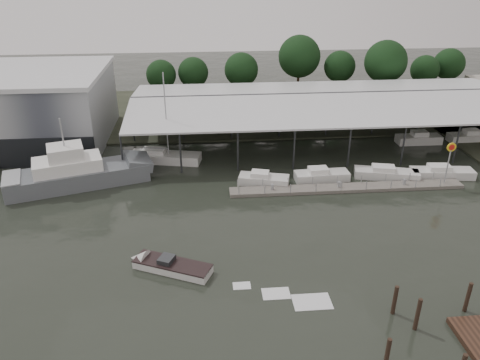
{
  "coord_description": "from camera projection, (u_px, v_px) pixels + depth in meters",
  "views": [
    {
      "loc": [
        -2.01,
        -38.43,
        25.17
      ],
      "look_at": [
        2.08,
        8.51,
        2.5
      ],
      "focal_mm": 35.0,
      "sensor_mm": 36.0,
      "label": 1
    }
  ],
  "objects": [
    {
      "name": "ground",
      "position": [
        226.0,
        242.0,
        45.57
      ],
      "size": [
        200.0,
        200.0,
        0.0
      ],
      "primitive_type": "plane",
      "color": "black",
      "rests_on": "ground"
    },
    {
      "name": "land_strip_far",
      "position": [
        212.0,
        111.0,
        83.23
      ],
      "size": [
        140.0,
        30.0,
        0.3
      ],
      "color": "#3A3F2F",
      "rests_on": "ground"
    },
    {
      "name": "storage_warehouse",
      "position": [
        21.0,
        107.0,
        67.96
      ],
      "size": [
        24.5,
        20.5,
        10.5
      ],
      "color": "gray",
      "rests_on": "ground"
    },
    {
      "name": "covered_boat_shed",
      "position": [
        329.0,
        98.0,
        69.38
      ],
      "size": [
        58.24,
        24.0,
        6.96
      ],
      "color": "silver",
      "rests_on": "ground"
    },
    {
      "name": "floating_dock",
      "position": [
        347.0,
        188.0,
        55.63
      ],
      "size": [
        28.0,
        2.0,
        1.4
      ],
      "color": "slate",
      "rests_on": "ground"
    },
    {
      "name": "shell_fuel_sign",
      "position": [
        450.0,
        156.0,
        54.95
      ],
      "size": [
        1.1,
        0.18,
        5.55
      ],
      "color": "#989A9E",
      "rests_on": "ground"
    },
    {
      "name": "grey_trawler",
      "position": [
        79.0,
        173.0,
        56.29
      ],
      "size": [
        17.67,
        9.54,
        8.84
      ],
      "rotation": [
        0.0,
        0.0,
        0.3
      ],
      "color": "#555A5E",
      "rests_on": "ground"
    },
    {
      "name": "white_sailboat",
      "position": [
        164.0,
        157.0,
        62.97
      ],
      "size": [
        9.78,
        4.48,
        12.32
      ],
      "rotation": [
        0.0,
        0.0,
        -0.21
      ],
      "color": "silver",
      "rests_on": "ground"
    },
    {
      "name": "speedboat_underway",
      "position": [
        166.0,
        265.0,
        41.44
      ],
      "size": [
        17.55,
        9.14,
        2.0
      ],
      "rotation": [
        0.0,
        0.0,
        2.71
      ],
      "color": "silver",
      "rests_on": "ground"
    },
    {
      "name": "moored_cruiser_0",
      "position": [
        263.0,
        179.0,
        56.82
      ],
      "size": [
        6.38,
        3.68,
        1.7
      ],
      "rotation": [
        0.0,
        0.0,
        -0.26
      ],
      "color": "silver",
      "rests_on": "ground"
    },
    {
      "name": "moored_cruiser_1",
      "position": [
        321.0,
        175.0,
        57.85
      ],
      "size": [
        6.77,
        2.49,
        1.7
      ],
      "rotation": [
        0.0,
        0.0,
        0.04
      ],
      "color": "silver",
      "rests_on": "ground"
    },
    {
      "name": "moored_cruiser_2",
      "position": [
        386.0,
        173.0,
        58.35
      ],
      "size": [
        8.11,
        4.0,
        1.7
      ],
      "rotation": [
        0.0,
        0.0,
        -0.24
      ],
      "color": "silver",
      "rests_on": "ground"
    },
    {
      "name": "moored_cruiser_3",
      "position": [
        442.0,
        173.0,
        58.58
      ],
      "size": [
        7.87,
        2.98,
        1.7
      ],
      "rotation": [
        0.0,
        0.0,
        -0.1
      ],
      "color": "silver",
      "rests_on": "ground"
    },
    {
      "name": "mooring_pilings",
      "position": [
        437.0,
        334.0,
        33.0
      ],
      "size": [
        8.34,
        7.23,
        3.8
      ],
      "color": "black",
      "rests_on": "ground"
    },
    {
      "name": "horizon_tree_line",
      "position": [
        330.0,
        65.0,
        87.72
      ],
      "size": [
        70.63,
        12.77,
        11.9
      ],
      "color": "#312015",
      "rests_on": "ground"
    }
  ]
}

